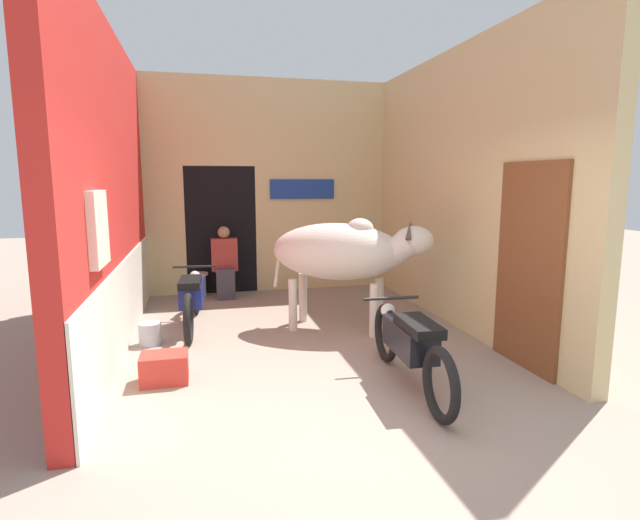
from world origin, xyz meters
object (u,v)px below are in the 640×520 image
motorcycle_near (410,343)px  bucket (150,334)px  crate (164,368)px  plastic_stool (200,284)px  motorcycle_far (192,296)px  shopkeeper_seated (225,261)px  cow (343,252)px

motorcycle_near → bucket: size_ratio=7.70×
crate → motorcycle_near: bearing=-16.4°
plastic_stool → bucket: (-0.58, -2.36, -0.08)m
motorcycle_far → shopkeeper_seated: 1.67m
bucket → shopkeeper_seated: bearing=65.5°
shopkeeper_seated → crate: size_ratio=2.67×
shopkeeper_seated → plastic_stool: shopkeeper_seated is taller
cow → shopkeeper_seated: 2.56m
shopkeeper_seated → bucket: bearing=-114.5°
plastic_stool → cow: bearing=-52.2°
motorcycle_far → plastic_stool: size_ratio=4.98×
cow → shopkeeper_seated: bearing=123.1°
cow → bucket: (-2.37, -0.05, -0.88)m
cow → bucket: 2.53m
bucket → motorcycle_far: bearing=50.6°
motorcycle_far → crate: bearing=-97.9°
shopkeeper_seated → bucket: (-0.99, -2.17, -0.48)m
cow → plastic_stool: 3.03m
plastic_stool → crate: plastic_stool is taller
bucket → crate: bearing=-78.9°
motorcycle_near → shopkeeper_seated: shopkeeper_seated is taller
motorcycle_near → motorcycle_far: bearing=129.0°
crate → bucket: 1.22m
crate → bucket: crate is taller
motorcycle_far → bucket: size_ratio=7.66×
cow → crate: cow is taller
shopkeeper_seated → cow: bearing=-56.9°
motorcycle_near → shopkeeper_seated: bearing=110.1°
motorcycle_near → crate: motorcycle_near is taller
motorcycle_far → plastic_stool: motorcycle_far is taller
motorcycle_far → motorcycle_near: bearing=-51.0°
motorcycle_near → plastic_stool: size_ratio=5.01×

